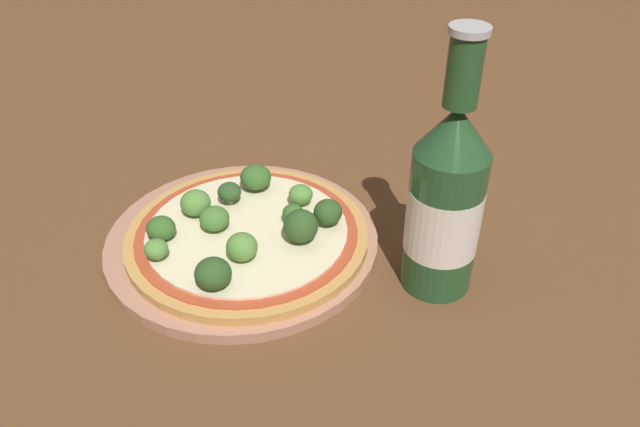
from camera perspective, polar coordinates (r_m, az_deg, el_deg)
ground_plane at (r=0.68m, az=-4.97°, el=-2.81°), size 3.00×3.00×0.00m
plate at (r=0.68m, az=-7.08°, el=-2.43°), size 0.29×0.29×0.01m
pizza at (r=0.67m, az=-6.66°, el=-1.90°), size 0.26×0.26×0.01m
broccoli_floret_0 at (r=0.66m, az=-9.63°, el=-0.46°), size 0.03×0.03×0.03m
broccoli_floret_1 at (r=0.66m, az=-14.34°, el=-1.33°), size 0.03×0.03×0.03m
broccoli_floret_2 at (r=0.66m, az=0.73°, el=0.13°), size 0.03×0.03×0.03m
broccoli_floret_3 at (r=0.69m, az=-11.31°, el=0.96°), size 0.03×0.03×0.03m
broccoli_floret_4 at (r=0.69m, az=-2.02°, el=1.89°), size 0.03×0.03×0.02m
broccoli_floret_5 at (r=0.72m, az=-5.90°, el=3.32°), size 0.04×0.04×0.03m
broccoli_floret_6 at (r=0.70m, az=-8.32°, el=1.94°), size 0.03×0.03×0.03m
broccoli_floret_7 at (r=0.59m, az=-9.75°, el=-5.45°), size 0.03×0.03×0.03m
broccoli_floret_8 at (r=0.63m, az=-1.77°, el=-1.15°), size 0.04×0.04×0.04m
broccoli_floret_9 at (r=0.63m, az=-14.75°, el=-3.18°), size 0.02×0.02×0.02m
broccoli_floret_10 at (r=0.62m, az=-7.16°, el=-3.06°), size 0.03×0.03×0.03m
broccoli_floret_11 at (r=0.66m, az=-2.47°, el=0.00°), size 0.02×0.02×0.02m
beer_bottle at (r=0.59m, az=11.41°, el=1.16°), size 0.07×0.07×0.26m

